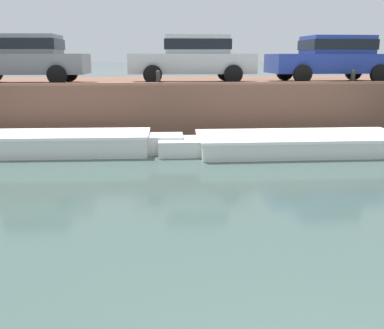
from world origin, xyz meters
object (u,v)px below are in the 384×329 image
car_left_inner_silver (193,57)px  car_centre_blue (333,57)px  boat_moored_central_white (290,143)px  car_leftmost_grey (24,57)px  boat_moored_west_white (69,143)px  mooring_bollard_east (353,76)px  mooring_bollard_mid (158,77)px

car_left_inner_silver → car_centre_blue: same height
boat_moored_central_white → car_leftmost_grey: bearing=156.9°
car_leftmost_grey → car_centre_blue: 10.38m
boat_moored_west_white → mooring_bollard_east: (8.76, 1.78, 1.69)m
boat_moored_west_white → car_centre_blue: 9.34m
car_leftmost_grey → mooring_bollard_mid: (4.33, -1.19, -0.61)m
car_leftmost_grey → car_left_inner_silver: bearing=0.0°
mooring_bollard_mid → mooring_bollard_east: same height
mooring_bollard_mid → boat_moored_central_white: bearing=-31.4°
boat_moored_west_white → mooring_bollard_mid: bearing=35.5°
boat_moored_west_white → mooring_bollard_east: 9.10m
car_leftmost_grey → car_centre_blue: (10.38, 0.00, 0.00)m
boat_moored_central_white → car_left_inner_silver: size_ratio=1.61×
car_leftmost_grey → mooring_bollard_mid: size_ratio=9.41×
car_leftmost_grey → car_centre_blue: same height
car_centre_blue → mooring_bollard_east: 1.36m
boat_moored_west_white → car_centre_blue: car_centre_blue is taller
car_leftmost_grey → mooring_bollard_east: bearing=-6.4°
boat_moored_west_white → car_left_inner_silver: bearing=38.8°
car_left_inner_silver → mooring_bollard_east: size_ratio=9.45×
car_centre_blue → mooring_bollard_east: bearing=-79.7°
boat_moored_west_white → car_left_inner_silver: car_left_inner_silver is taller
boat_moored_west_white → mooring_bollard_mid: 3.50m
car_leftmost_grey → mooring_bollard_east: (10.60, -1.19, -0.61)m
boat_moored_central_white → car_centre_blue: 4.80m
car_leftmost_grey → car_centre_blue: size_ratio=0.98×
car_left_inner_silver → car_centre_blue: 4.85m
car_left_inner_silver → mooring_bollard_east: 5.24m
boat_moored_central_white → mooring_bollard_east: (2.69, 2.19, 1.73)m
boat_moored_west_white → mooring_bollard_mid: (2.49, 1.78, 1.69)m
boat_moored_west_white → car_centre_blue: (8.55, 2.97, 2.30)m
boat_moored_west_white → car_leftmost_grey: car_leftmost_grey is taller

